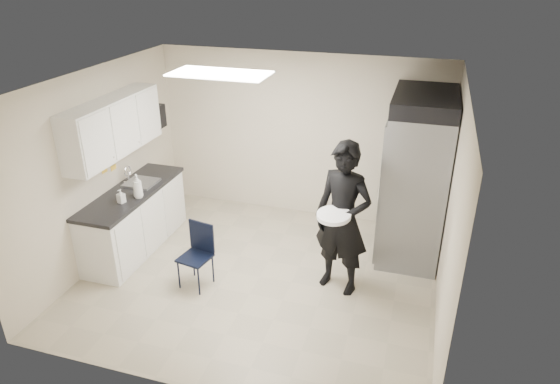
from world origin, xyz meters
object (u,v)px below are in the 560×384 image
(lower_counter, at_px, (135,221))
(man_tuxedo, at_px, (343,219))
(commercial_fridge, at_px, (416,183))
(folding_chair, at_px, (195,258))

(lower_counter, xyz_separation_m, man_tuxedo, (2.99, -0.10, 0.55))
(commercial_fridge, bearing_deg, lower_counter, -164.12)
(commercial_fridge, xyz_separation_m, folding_chair, (-2.55, -1.68, -0.64))
(lower_counter, bearing_deg, commercial_fridge, 15.88)
(lower_counter, height_order, man_tuxedo, man_tuxedo)
(lower_counter, bearing_deg, man_tuxedo, -1.84)
(commercial_fridge, height_order, folding_chair, commercial_fridge)
(folding_chair, bearing_deg, commercial_fridge, 44.04)
(lower_counter, relative_size, commercial_fridge, 0.90)
(folding_chair, bearing_deg, lower_counter, 164.56)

